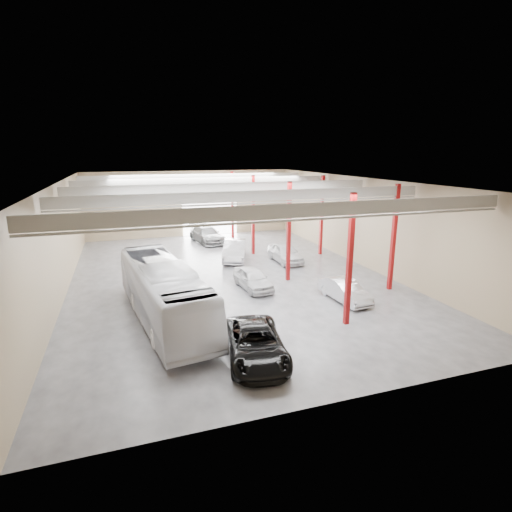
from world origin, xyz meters
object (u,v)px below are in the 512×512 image
car_row_c (207,235)px  car_right_far (285,253)px  black_sedan (256,344)px  car_row_b (235,250)px  coach_bus (164,292)px  car_row_a (253,278)px  car_right_near (345,290)px

car_row_c → car_right_far: size_ratio=1.24×
black_sedan → car_row_b: bearing=87.3°
car_row_c → car_right_far: bearing=-73.4°
car_row_c → black_sedan: bearing=-106.5°
coach_bus → car_row_a: bearing=21.1°
car_row_b → car_row_c: size_ratio=0.92×
car_row_b → car_row_c: 7.55m
car_row_b → car_right_near: size_ratio=1.26×
black_sedan → car_row_a: black_sedan is taller
coach_bus → car_right_near: bearing=-10.6°
car_right_near → black_sedan: bearing=-150.1°
car_row_a → car_right_near: size_ratio=1.02×
car_row_b → car_row_a: bearing=-77.4°
car_right_far → car_row_c: bearing=115.6°
coach_bus → car_row_b: (7.01, 10.91, -0.78)m
coach_bus → car_right_far: size_ratio=2.58×
coach_bus → black_sedan: bearing=-67.0°
car_row_b → car_right_near: bearing=-52.6°
car_row_b → car_right_near: (3.84, -11.45, -0.17)m
car_right_near → coach_bus: bearing=172.9°
black_sedan → car_row_c: 24.20m
black_sedan → car_row_c: size_ratio=0.96×
coach_bus → car_row_c: bearing=63.8°
car_row_c → car_right_near: size_ratio=1.37×
car_row_a → car_row_c: 15.00m
car_row_c → car_right_near: 19.53m
car_right_far → black_sedan: bearing=-118.1°
car_row_a → car_row_b: bearing=79.0°
black_sedan → car_right_far: 16.43m
car_row_c → coach_bus: bearing=-118.4°
coach_bus → black_sedan: size_ratio=2.18×
car_row_b → black_sedan: bearing=-83.6°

